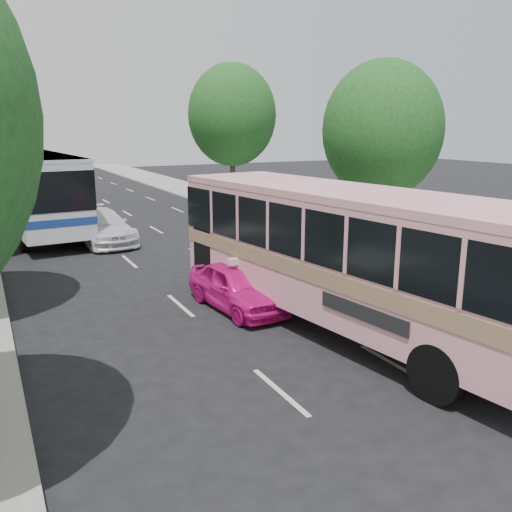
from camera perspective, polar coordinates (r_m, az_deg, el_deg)
ground at (r=13.64m, az=5.39°, el=-8.87°), size 120.00×120.00×0.00m
sidewalk_right at (r=34.62m, az=-0.43°, el=5.03°), size 4.00×90.00×0.12m
tree_right_near at (r=24.24m, az=13.41°, el=13.23°), size 5.10×5.10×7.95m
tree_right_far at (r=38.05m, az=-2.40°, el=14.95°), size 6.00×6.00×9.35m
pink_bus at (r=13.93m, az=9.43°, el=1.29°), size 4.46×11.75×3.66m
pink_taxi at (r=15.68m, az=-1.99°, el=-3.23°), size 1.90×4.03×1.33m
white_pickup at (r=25.51m, az=-16.00°, el=3.01°), size 2.60×5.37×1.51m
tour_coach_front at (r=29.19m, az=-22.50°, el=6.94°), size 3.72×13.17×3.89m
taxi_roof_sign at (r=15.47m, az=-2.02°, el=-0.55°), size 0.56×0.23×0.18m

